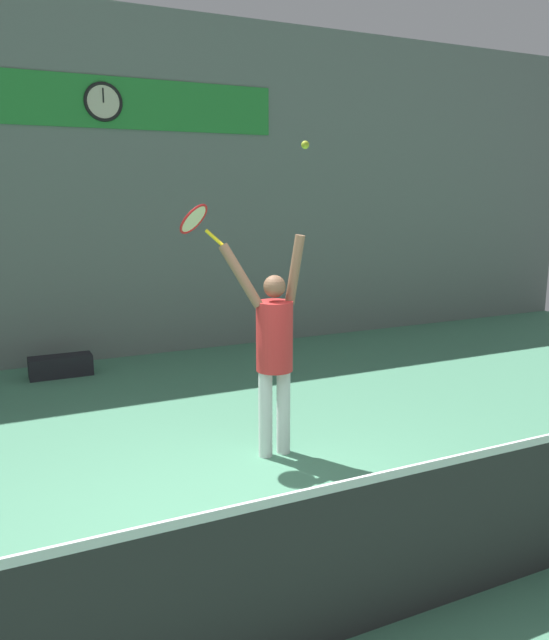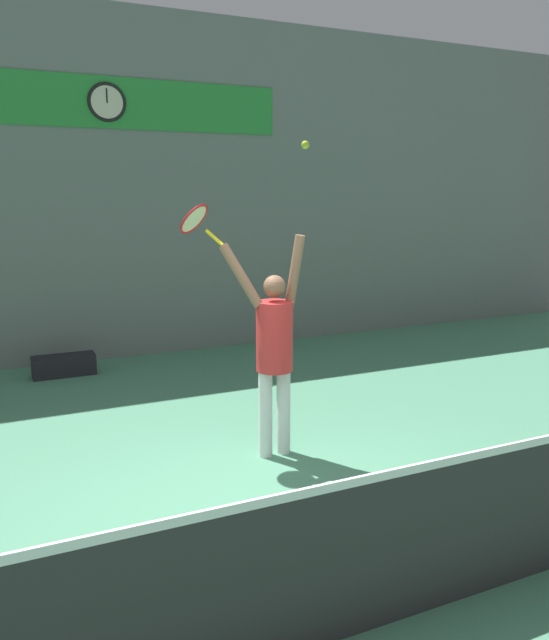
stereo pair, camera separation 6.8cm
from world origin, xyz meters
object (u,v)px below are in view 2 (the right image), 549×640
at_px(scoreboard_clock, 107,102).
at_px(tennis_racket, 195,220).
at_px(equipment_bag, 64,365).
at_px(water_bottle, 287,343).
at_px(tennis_ball, 305,145).
at_px(tennis_player, 274,346).

distance_m(scoreboard_clock, tennis_racket, 4.05).
distance_m(tennis_racket, equipment_bag, 3.86).
relative_size(scoreboard_clock, water_bottle, 1.97).
distance_m(tennis_racket, tennis_ball, 1.18).
relative_size(tennis_player, tennis_racket, 4.79).
height_order(tennis_racket, tennis_ball, tennis_ball).
relative_size(tennis_player, equipment_bag, 2.53).
distance_m(tennis_player, water_bottle, 4.06).
relative_size(tennis_ball, water_bottle, 0.26).
bearing_deg(scoreboard_clock, tennis_player, -81.30).
height_order(scoreboard_clock, tennis_ball, scoreboard_clock).
xyz_separation_m(tennis_ball, equipment_bag, (-1.79, 3.60, -2.70)).
xyz_separation_m(tennis_racket, water_bottle, (2.41, 3.09, -2.07)).
xyz_separation_m(scoreboard_clock, equipment_bag, (-0.87, -0.62, -3.53)).
bearing_deg(water_bottle, equipment_bag, 179.12).
height_order(tennis_ball, equipment_bag, tennis_ball).
bearing_deg(tennis_ball, tennis_racket, 152.19).
xyz_separation_m(scoreboard_clock, tennis_ball, (0.92, -4.23, -0.83)).
xyz_separation_m(scoreboard_clock, tennis_player, (0.64, -4.18, -2.61)).
distance_m(water_bottle, equipment_bag, 3.33).
height_order(tennis_racket, equipment_bag, tennis_racket).
xyz_separation_m(tennis_player, tennis_racket, (-0.59, 0.41, 1.13)).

